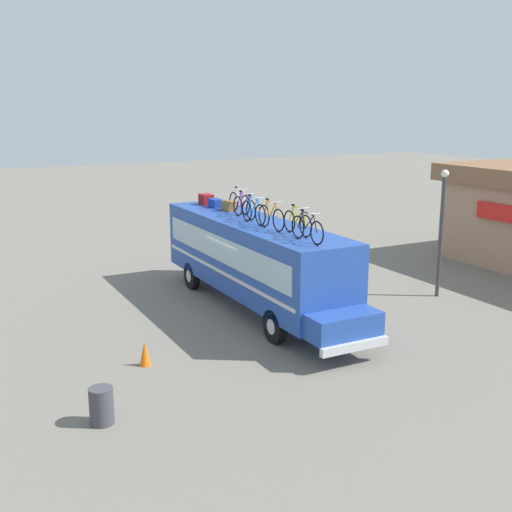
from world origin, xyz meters
TOP-DOWN VIEW (x-y plane):
  - ground_plane at (0.00, 0.00)m, footprint 120.00×120.00m
  - bus at (0.14, 0.00)m, footprint 11.27×2.37m
  - luggage_bag_1 at (-4.11, 0.06)m, footprint 0.63×0.44m
  - luggage_bag_2 at (-3.28, 0.11)m, footprint 0.65×0.38m
  - luggage_bag_3 at (-2.34, 0.26)m, footprint 0.65×0.42m
  - rooftop_bicycle_1 at (-1.66, 0.34)m, footprint 1.67×0.44m
  - rooftop_bicycle_2 at (-0.56, -0.01)m, footprint 1.73×0.44m
  - rooftop_bicycle_3 at (0.55, -0.22)m, footprint 1.70×0.44m
  - rooftop_bicycle_4 at (1.74, -0.21)m, footprint 1.69×0.44m
  - rooftop_bicycle_5 at (2.89, 0.08)m, footprint 1.64×0.44m
  - rooftop_bicycle_6 at (3.91, -0.22)m, footprint 1.72×0.44m
  - trash_bin at (6.01, -6.92)m, footprint 0.55×0.55m
  - traffic_cone at (3.30, -5.03)m, footprint 0.31×0.31m
  - street_lamp at (2.08, 6.80)m, footprint 0.28×0.28m

SIDE VIEW (x-z plane):
  - ground_plane at x=0.00m, z-range 0.00..0.00m
  - traffic_cone at x=3.30m, z-range 0.00..0.70m
  - trash_bin at x=6.01m, z-range 0.00..0.85m
  - bus at x=0.14m, z-range 0.29..3.43m
  - street_lamp at x=2.08m, z-range 0.36..5.12m
  - luggage_bag_2 at x=-3.28m, z-range 3.14..3.46m
  - luggage_bag_3 at x=-2.34m, z-range 3.14..3.51m
  - luggage_bag_1 at x=-4.11m, z-range 3.14..3.56m
  - rooftop_bicycle_5 at x=2.89m, z-range 3.06..3.97m
  - rooftop_bicycle_6 at x=3.91m, z-range 3.06..3.98m
  - rooftop_bicycle_2 at x=-0.56m, z-range 3.06..4.01m
  - rooftop_bicycle_1 at x=-1.66m, z-range 3.06..4.01m
  - rooftop_bicycle_3 at x=0.55m, z-range 3.06..4.01m
  - rooftop_bicycle_4 at x=1.74m, z-range 3.05..4.02m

